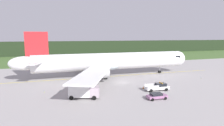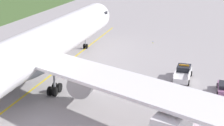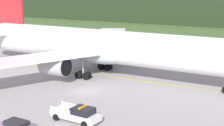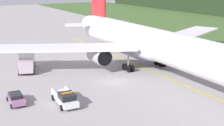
% 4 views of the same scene
% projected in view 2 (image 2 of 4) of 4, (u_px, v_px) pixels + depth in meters
% --- Properties ---
extents(ground, '(320.00, 320.00, 0.00)m').
position_uv_depth(ground, '(103.00, 87.00, 44.25)').
color(ground, '#9B9696').
extents(taxiway_centerline_main, '(76.49, 1.55, 0.01)m').
position_uv_depth(taxiway_centerline_main, '(42.00, 82.00, 45.99)').
color(taxiway_centerline_main, yellow).
rests_on(taxiway_centerline_main, ground).
extents(airliner, '(57.79, 52.65, 14.25)m').
position_uv_depth(airliner, '(37.00, 50.00, 43.78)').
color(airliner, white).
rests_on(airliner, ground).
extents(ops_pickup_truck, '(5.91, 2.60, 1.94)m').
position_uv_depth(ops_pickup_truck, '(183.00, 73.00, 46.70)').
color(ops_pickup_truck, silver).
rests_on(ops_pickup_truck, ground).
extents(apron_cone, '(0.48, 0.48, 0.61)m').
position_uv_depth(apron_cone, '(163.00, 82.00, 45.07)').
color(apron_cone, black).
rests_on(apron_cone, ground).
extents(taxiway_edge_light_east, '(0.12, 0.12, 0.39)m').
position_uv_depth(taxiway_edge_light_east, '(153.00, 42.00, 66.49)').
color(taxiway_edge_light_east, yellow).
rests_on(taxiway_edge_light_east, ground).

